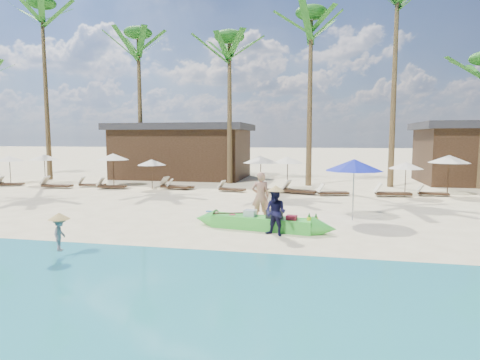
# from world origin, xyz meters

# --- Properties ---
(ground) EXTENTS (240.00, 240.00, 0.00)m
(ground) POSITION_xyz_m (0.00, 0.00, 0.00)
(ground) COLOR #FFECBC
(ground) RESTS_ON ground
(wet_sand_strip) EXTENTS (240.00, 4.50, 0.01)m
(wet_sand_strip) POSITION_xyz_m (0.00, -5.00, 0.00)
(wet_sand_strip) COLOR tan
(wet_sand_strip) RESTS_ON ground
(green_canoe) EXTENTS (5.74, 1.35, 0.73)m
(green_canoe) POSITION_xyz_m (0.98, 0.44, 0.25)
(green_canoe) COLOR green
(green_canoe) RESTS_ON ground
(tourist) EXTENTS (0.78, 0.60, 1.89)m
(tourist) POSITION_xyz_m (0.71, 1.93, 0.95)
(tourist) COLOR tan
(tourist) RESTS_ON ground
(vendor_green) EXTENTS (0.92, 0.84, 1.54)m
(vendor_green) POSITION_xyz_m (1.55, -0.35, 0.77)
(vendor_green) COLOR #131233
(vendor_green) RESTS_ON ground
(vendor_yellow) EXTENTS (0.51, 0.67, 0.92)m
(vendor_yellow) POSITION_xyz_m (-3.82, -3.92, 0.64)
(vendor_yellow) COLOR gray
(vendor_yellow) RESTS_ON ground
(blue_umbrella) EXTENTS (2.22, 2.22, 2.39)m
(blue_umbrella) POSITION_xyz_m (4.22, 2.72, 2.16)
(blue_umbrella) COLOR #99999E
(blue_umbrella) RESTS_ON ground
(resort_parasol_1) EXTENTS (1.90, 1.90, 1.95)m
(resort_parasol_1) POSITION_xyz_m (-18.42, 10.99, 1.76)
(resort_parasol_1) COLOR #3D2819
(resort_parasol_1) RESTS_ON ground
(lounger_1_right) EXTENTS (1.72, 0.91, 0.56)m
(lounger_1_right) POSITION_xyz_m (-17.45, 9.75, 0.19)
(lounger_1_right) COLOR #3D2819
(lounger_1_right) RESTS_ON ground
(resort_parasol_2) EXTENTS (2.02, 2.02, 2.08)m
(resort_parasol_2) POSITION_xyz_m (-15.79, 11.16, 1.87)
(resort_parasol_2) COLOR #3D2819
(resort_parasol_2) RESTS_ON ground
(lounger_2_left) EXTENTS (2.02, 0.81, 0.67)m
(lounger_2_left) POSITION_xyz_m (-13.66, 9.30, 0.22)
(lounger_2_left) COLOR #3D2819
(lounger_2_left) RESTS_ON ground
(resort_parasol_3) EXTENTS (2.10, 2.10, 2.17)m
(resort_parasol_3) POSITION_xyz_m (-10.58, 11.13, 1.95)
(resort_parasol_3) COLOR #3D2819
(resort_parasol_3) RESTS_ON ground
(lounger_3_left) EXTENTS (1.80, 0.88, 0.59)m
(lounger_3_left) POSITION_xyz_m (-11.83, 10.37, 0.20)
(lounger_3_left) COLOR #3D2819
(lounger_3_left) RESTS_ON ground
(lounger_3_right) EXTENTS (1.87, 0.80, 0.61)m
(lounger_3_right) POSITION_xyz_m (-10.03, 9.68, 0.21)
(lounger_3_right) COLOR #3D2819
(lounger_3_right) RESTS_ON ground
(resort_parasol_4) EXTENTS (1.80, 1.80, 1.85)m
(resort_parasol_4) POSITION_xyz_m (-7.45, 10.25, 1.67)
(resort_parasol_4) COLOR #3D2819
(resort_parasol_4) RESTS_ON ground
(lounger_4_left) EXTENTS (2.08, 0.96, 0.68)m
(lounger_4_left) POSITION_xyz_m (-6.03, 10.30, 0.23)
(lounger_4_left) COLOR #3D2819
(lounger_4_left) RESTS_ON ground
(lounger_4_right) EXTENTS (1.76, 0.81, 0.58)m
(lounger_4_right) POSITION_xyz_m (-5.68, 10.32, 0.19)
(lounger_4_right) COLOR #3D2819
(lounger_4_right) RESTS_ON ground
(resort_parasol_5) EXTENTS (2.09, 2.09, 2.15)m
(resort_parasol_5) POSITION_xyz_m (-0.50, 9.98, 1.94)
(resort_parasol_5) COLOR #3D2819
(resort_parasol_5) RESTS_ON ground
(lounger_5_left) EXTENTS (1.74, 0.85, 0.57)m
(lounger_5_left) POSITION_xyz_m (-2.33, 9.97, 0.19)
(lounger_5_left) COLOR #3D2819
(lounger_5_left) RESTS_ON ground
(resort_parasol_6) EXTENTS (2.00, 2.00, 2.07)m
(resort_parasol_6) POSITION_xyz_m (0.95, 11.35, 1.86)
(resort_parasol_6) COLOR #3D2819
(resort_parasol_6) RESTS_ON ground
(lounger_6_left) EXTENTS (2.04, 1.15, 0.66)m
(lounger_6_left) POSITION_xyz_m (0.28, 9.88, 0.22)
(lounger_6_left) COLOR #3D2819
(lounger_6_left) RESTS_ON ground
(lounger_6_right) EXTENTS (2.07, 1.18, 0.67)m
(lounger_6_right) POSITION_xyz_m (1.69, 9.77, 0.22)
(lounger_6_right) COLOR #3D2819
(lounger_6_right) RESTS_ON ground
(resort_parasol_7) EXTENTS (1.83, 1.83, 1.89)m
(resort_parasol_7) POSITION_xyz_m (7.51, 9.90, 1.70)
(resort_parasol_7) COLOR #3D2819
(resort_parasol_7) RESTS_ON ground
(lounger_7_left) EXTENTS (1.83, 0.99, 0.59)m
(lounger_7_left) POSITION_xyz_m (3.55, 9.43, 0.20)
(lounger_7_left) COLOR #3D2819
(lounger_7_left) RESTS_ON ground
(lounger_7_right) EXTENTS (2.00, 0.74, 0.67)m
(lounger_7_right) POSITION_xyz_m (6.73, 9.71, 0.22)
(lounger_7_right) COLOR #3D2819
(lounger_7_right) RESTS_ON ground
(resort_parasol_8) EXTENTS (2.19, 2.19, 2.25)m
(resort_parasol_8) POSITION_xyz_m (9.92, 10.84, 2.03)
(resort_parasol_8) COLOR #3D2819
(resort_parasol_8) RESTS_ON ground
(lounger_8_left) EXTENTS (1.67, 0.60, 0.56)m
(lounger_8_left) POSITION_xyz_m (8.96, 10.37, 0.19)
(lounger_8_left) COLOR #3D2819
(lounger_8_left) RESTS_ON ground
(palm_1) EXTENTS (2.08, 2.08, 13.60)m
(palm_1) POSITION_xyz_m (-17.59, 14.06, 10.82)
(palm_1) COLOR brown
(palm_1) RESTS_ON ground
(palm_2) EXTENTS (2.08, 2.08, 11.33)m
(palm_2) POSITION_xyz_m (-10.45, 15.08, 9.18)
(palm_2) COLOR brown
(palm_2) RESTS_ON ground
(palm_3) EXTENTS (2.08, 2.08, 10.52)m
(palm_3) POSITION_xyz_m (-3.36, 14.27, 8.58)
(palm_3) COLOR brown
(palm_3) RESTS_ON ground
(palm_4) EXTENTS (2.08, 2.08, 11.70)m
(palm_4) POSITION_xyz_m (2.15, 14.01, 9.45)
(palm_4) COLOR brown
(palm_4) RESTS_ON ground
(palm_5) EXTENTS (2.08, 2.08, 13.60)m
(palm_5) POSITION_xyz_m (7.45, 14.38, 10.82)
(palm_5) COLOR brown
(palm_5) RESTS_ON ground
(pavilion_west) EXTENTS (10.80, 6.60, 4.30)m
(pavilion_west) POSITION_xyz_m (-8.00, 17.50, 2.19)
(pavilion_west) COLOR #3D2819
(pavilion_west) RESTS_ON ground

